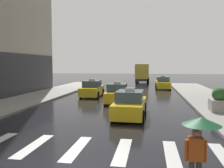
{
  "coord_description": "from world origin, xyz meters",
  "views": [
    {
      "loc": [
        2.78,
        -5.52,
        3.24
      ],
      "look_at": [
        0.57,
        8.0,
        2.11
      ],
      "focal_mm": 37.39,
      "sensor_mm": 36.0,
      "label": 1
    }
  ],
  "objects_px": {
    "taxi_third": "(92,89)",
    "planter_mid_block": "(219,101)",
    "taxi_second": "(117,94)",
    "taxi_fourth": "(163,83)",
    "taxi_lead": "(130,105)",
    "pedestrian_with_umbrella": "(199,134)",
    "box_truck": "(142,72)"
  },
  "relations": [
    {
      "from": "taxi_third",
      "to": "planter_mid_block",
      "type": "relative_size",
      "value": 2.86
    },
    {
      "from": "taxi_second",
      "to": "taxi_fourth",
      "type": "xyz_separation_m",
      "value": [
        4.55,
        12.38,
        0.0
      ]
    },
    {
      "from": "taxi_second",
      "to": "taxi_fourth",
      "type": "relative_size",
      "value": 1.01
    },
    {
      "from": "taxi_lead",
      "to": "taxi_fourth",
      "type": "distance_m",
      "value": 18.13
    },
    {
      "from": "taxi_second",
      "to": "pedestrian_with_umbrella",
      "type": "bearing_deg",
      "value": -73.86
    },
    {
      "from": "planter_mid_block",
      "to": "taxi_third",
      "type": "bearing_deg",
      "value": 145.32
    },
    {
      "from": "taxi_third",
      "to": "planter_mid_block",
      "type": "xyz_separation_m",
      "value": [
        10.43,
        -7.22,
        0.15
      ]
    },
    {
      "from": "taxi_lead",
      "to": "taxi_fourth",
      "type": "height_order",
      "value": "same"
    },
    {
      "from": "taxi_third",
      "to": "planter_mid_block",
      "type": "height_order",
      "value": "taxi_third"
    },
    {
      "from": "box_truck",
      "to": "pedestrian_with_umbrella",
      "type": "distance_m",
      "value": 36.92
    },
    {
      "from": "taxi_third",
      "to": "pedestrian_with_umbrella",
      "type": "relative_size",
      "value": 2.36
    },
    {
      "from": "box_truck",
      "to": "pedestrian_with_umbrella",
      "type": "bearing_deg",
      "value": -85.94
    },
    {
      "from": "taxi_fourth",
      "to": "box_truck",
      "type": "distance_m",
      "value": 10.91
    },
    {
      "from": "taxi_fourth",
      "to": "taxi_lead",
      "type": "bearing_deg",
      "value": -99.41
    },
    {
      "from": "taxi_lead",
      "to": "planter_mid_block",
      "type": "distance_m",
      "value": 5.98
    },
    {
      "from": "planter_mid_block",
      "to": "taxi_lead",
      "type": "bearing_deg",
      "value": -164.02
    },
    {
      "from": "taxi_second",
      "to": "taxi_third",
      "type": "xyz_separation_m",
      "value": [
        -3.1,
        3.36,
        0.0
      ]
    },
    {
      "from": "taxi_lead",
      "to": "taxi_third",
      "type": "relative_size",
      "value": 1.0
    },
    {
      "from": "taxi_second",
      "to": "box_truck",
      "type": "relative_size",
      "value": 0.61
    },
    {
      "from": "pedestrian_with_umbrella",
      "to": "planter_mid_block",
      "type": "relative_size",
      "value": 1.21
    },
    {
      "from": "taxi_lead",
      "to": "taxi_second",
      "type": "bearing_deg",
      "value": 106.12
    },
    {
      "from": "taxi_lead",
      "to": "pedestrian_with_umbrella",
      "type": "height_order",
      "value": "pedestrian_with_umbrella"
    },
    {
      "from": "box_truck",
      "to": "pedestrian_with_umbrella",
      "type": "relative_size",
      "value": 3.91
    },
    {
      "from": "taxi_fourth",
      "to": "pedestrian_with_umbrella",
      "type": "distance_m",
      "value": 26.44
    },
    {
      "from": "taxi_fourth",
      "to": "box_truck",
      "type": "height_order",
      "value": "box_truck"
    },
    {
      "from": "box_truck",
      "to": "taxi_third",
      "type": "bearing_deg",
      "value": -103.16
    },
    {
      "from": "taxi_second",
      "to": "taxi_lead",
      "type": "bearing_deg",
      "value": -73.88
    },
    {
      "from": "planter_mid_block",
      "to": "taxi_second",
      "type": "bearing_deg",
      "value": 152.25
    },
    {
      "from": "taxi_lead",
      "to": "box_truck",
      "type": "bearing_deg",
      "value": 90.29
    },
    {
      "from": "pedestrian_with_umbrella",
      "to": "planter_mid_block",
      "type": "xyz_separation_m",
      "value": [
        3.27,
        10.18,
        -0.64
      ]
    },
    {
      "from": "taxi_third",
      "to": "pedestrian_with_umbrella",
      "type": "xyz_separation_m",
      "value": [
        7.16,
        -17.4,
        0.79
      ]
    },
    {
      "from": "taxi_second",
      "to": "taxi_third",
      "type": "height_order",
      "value": "same"
    }
  ]
}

